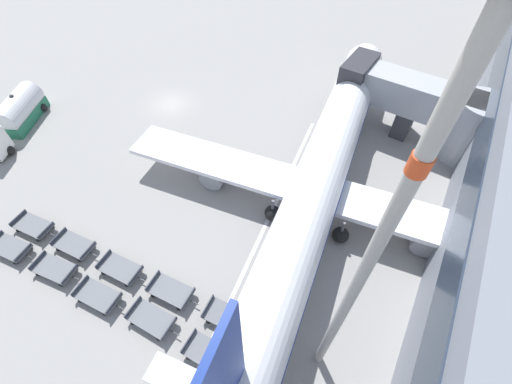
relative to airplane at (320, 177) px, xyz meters
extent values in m
plane|color=gray|center=(-20.15, 4.78, -3.12)|extent=(500.00, 500.00, 0.00)
cube|color=#232D3D|center=(9.80, 4.78, 3.37)|extent=(0.12, 97.84, 3.77)
cylinder|color=#A8AAB2|center=(9.85, 12.81, -0.10)|extent=(4.80, 4.80, 6.04)
cube|color=#A8AAB2|center=(3.96, 13.12, 1.35)|extent=(11.96, 3.81, 3.15)
cube|color=#2D2D33|center=(-1.94, 13.43, 1.35)|extent=(2.65, 4.92, 3.78)
cube|color=#38383D|center=(3.96, 13.12, -1.67)|extent=(1.75, 2.96, 2.89)
cylinder|color=white|center=(-0.09, 0.60, 0.18)|extent=(9.22, 37.22, 3.96)
sphere|color=white|center=(-2.73, 18.93, 0.18)|extent=(3.77, 3.77, 3.77)
cube|color=navy|center=(2.45, -16.99, 6.28)|extent=(0.70, 2.98, 8.23)
cube|color=white|center=(0.13, -0.87, -0.71)|extent=(33.78, 8.44, 0.44)
cylinder|color=gray|center=(9.01, 0.82, -1.95)|extent=(2.65, 4.08, 2.12)
cylinder|color=gray|center=(-8.88, -1.76, -1.95)|extent=(2.65, 4.08, 2.12)
cube|color=navy|center=(-0.09, 0.60, -0.51)|extent=(8.77, 33.57, 0.71)
cylinder|color=#56565B|center=(-1.73, 11.96, -1.63)|extent=(0.24, 0.24, 1.64)
sphere|color=black|center=(-1.73, 11.96, -2.45)|extent=(1.33, 1.33, 1.33)
cylinder|color=#56565B|center=(3.30, -2.65, -1.63)|extent=(0.24, 0.24, 1.64)
sphere|color=black|center=(3.30, -2.65, -2.45)|extent=(1.33, 1.33, 1.33)
cylinder|color=#56565B|center=(-2.41, -3.48, -1.63)|extent=(0.24, 0.24, 1.64)
sphere|color=black|center=(-2.41, -3.48, -2.45)|extent=(1.33, 1.33, 1.33)
cube|color=#236B4C|center=(-31.79, -5.51, -2.53)|extent=(4.83, 6.54, 1.18)
cylinder|color=silver|center=(-31.79, -5.51, -1.33)|extent=(4.89, 6.37, 2.57)
sphere|color=#333338|center=(-31.79, -5.51, -0.04)|extent=(0.44, 0.44, 0.44)
sphere|color=black|center=(-28.51, -9.63, -2.67)|extent=(0.90, 0.90, 0.90)
sphere|color=black|center=(-33.59, -4.38, -2.67)|extent=(0.90, 0.90, 0.90)
sphere|color=black|center=(-31.59, -3.39, -2.67)|extent=(0.90, 0.90, 0.90)
cube|color=slate|center=(-18.53, -16.57, -2.57)|extent=(3.33, 2.06, 0.10)
cube|color=#2D333D|center=(-17.01, -16.37, -2.36)|extent=(0.30, 1.66, 0.32)
cube|color=#333338|center=(-16.62, -16.32, -2.69)|extent=(0.70, 0.15, 0.06)
sphere|color=black|center=(-17.34, -17.13, -2.94)|extent=(0.36, 0.36, 0.36)
sphere|color=black|center=(-17.53, -15.73, -2.94)|extent=(0.36, 0.36, 0.36)
sphere|color=black|center=(-19.71, -16.02, -2.94)|extent=(0.36, 0.36, 0.36)
cube|color=slate|center=(-14.02, -16.04, -2.57)|extent=(3.35, 2.10, 0.10)
cube|color=#2D333D|center=(-12.51, -15.82, -2.36)|extent=(0.32, 1.66, 0.32)
cube|color=#2D333D|center=(-15.54, -16.26, -2.36)|extent=(0.32, 1.66, 0.32)
cube|color=#333338|center=(-12.12, -15.76, -2.69)|extent=(0.70, 0.16, 0.06)
sphere|color=black|center=(-12.83, -16.58, -2.94)|extent=(0.36, 0.36, 0.36)
sphere|color=black|center=(-13.03, -15.18, -2.94)|extent=(0.36, 0.36, 0.36)
sphere|color=black|center=(-15.01, -16.90, -2.94)|extent=(0.36, 0.36, 0.36)
sphere|color=black|center=(-15.21, -15.50, -2.94)|extent=(0.36, 0.36, 0.36)
cube|color=slate|center=(-9.67, -15.92, -2.57)|extent=(3.28, 1.95, 0.10)
cube|color=#2D333D|center=(-8.14, -15.78, -2.36)|extent=(0.23, 1.67, 0.32)
cube|color=#2D333D|center=(-11.19, -16.06, -2.36)|extent=(0.23, 1.67, 0.32)
cube|color=#333338|center=(-7.75, -15.74, -2.69)|extent=(0.70, 0.12, 0.06)
sphere|color=black|center=(-8.51, -16.52, -2.94)|extent=(0.36, 0.36, 0.36)
sphere|color=black|center=(-8.63, -15.11, -2.94)|extent=(0.36, 0.36, 0.36)
sphere|color=black|center=(-10.70, -16.72, -2.94)|extent=(0.36, 0.36, 0.36)
sphere|color=black|center=(-10.82, -15.31, -2.94)|extent=(0.36, 0.36, 0.36)
cube|color=slate|center=(-5.30, -15.26, -2.57)|extent=(3.21, 1.80, 0.10)
cube|color=#2D333D|center=(-3.77, -15.20, -2.36)|extent=(0.15, 1.67, 0.32)
cube|color=#2D333D|center=(-6.83, -15.33, -2.36)|extent=(0.15, 1.67, 0.32)
cube|color=#333338|center=(-3.38, -15.18, -2.69)|extent=(0.70, 0.09, 0.06)
sphere|color=black|center=(-4.17, -15.92, -2.94)|extent=(0.36, 0.36, 0.36)
sphere|color=black|center=(-4.23, -14.51, -2.94)|extent=(0.36, 0.36, 0.36)
sphere|color=black|center=(-6.37, -16.01, -2.94)|extent=(0.36, 0.36, 0.36)
sphere|color=black|center=(-6.43, -14.60, -2.94)|extent=(0.36, 0.36, 0.36)
cube|color=slate|center=(-0.68, -15.12, -2.57)|extent=(3.19, 1.76, 0.10)
cube|color=#2D333D|center=(0.85, -15.07, -2.36)|extent=(0.13, 1.67, 0.32)
cube|color=#2D333D|center=(-2.21, -15.16, -2.36)|extent=(0.13, 1.67, 0.32)
cube|color=#333338|center=(1.24, -15.06, -2.69)|extent=(0.70, 0.08, 0.06)
sphere|color=black|center=(0.44, -15.79, -2.94)|extent=(0.36, 0.36, 0.36)
sphere|color=black|center=(0.40, -14.38, -2.94)|extent=(0.36, 0.36, 0.36)
sphere|color=black|center=(-1.76, -15.86, -2.94)|extent=(0.36, 0.36, 0.36)
sphere|color=black|center=(-1.80, -14.44, -2.94)|extent=(0.36, 0.36, 0.36)
cube|color=slate|center=(-18.74, -14.33, -2.57)|extent=(3.31, 2.00, 0.10)
cube|color=#2D333D|center=(-17.22, -14.16, -2.36)|extent=(0.26, 1.66, 0.32)
cube|color=#2D333D|center=(-20.26, -14.50, -2.36)|extent=(0.26, 1.66, 0.32)
cube|color=#333338|center=(-16.83, -14.12, -2.69)|extent=(0.70, 0.14, 0.06)
sphere|color=black|center=(-17.57, -14.91, -2.94)|extent=(0.36, 0.36, 0.36)
sphere|color=black|center=(-17.73, -13.50, -2.94)|extent=(0.36, 0.36, 0.36)
sphere|color=black|center=(-19.76, -15.15, -2.94)|extent=(0.36, 0.36, 0.36)
sphere|color=black|center=(-19.91, -13.75, -2.94)|extent=(0.36, 0.36, 0.36)
cube|color=slate|center=(-14.41, -13.89, -2.57)|extent=(3.28, 1.94, 0.10)
cube|color=#2D333D|center=(-12.89, -13.76, -2.36)|extent=(0.23, 1.67, 0.32)
cube|color=#2D333D|center=(-15.94, -14.03, -2.36)|extent=(0.23, 1.67, 0.32)
cube|color=#333338|center=(-12.50, -13.72, -2.69)|extent=(0.70, 0.12, 0.06)
sphere|color=black|center=(-13.25, -14.50, -2.94)|extent=(0.36, 0.36, 0.36)
sphere|color=black|center=(-13.38, -13.09, -2.94)|extent=(0.36, 0.36, 0.36)
sphere|color=black|center=(-15.44, -14.70, -2.94)|extent=(0.36, 0.36, 0.36)
sphere|color=black|center=(-15.57, -13.29, -2.94)|extent=(0.36, 0.36, 0.36)
cube|color=slate|center=(-9.82, -13.57, -2.57)|extent=(3.26, 1.91, 0.10)
cube|color=#2D333D|center=(-8.30, -13.45, -2.36)|extent=(0.21, 1.67, 0.32)
cube|color=#2D333D|center=(-11.35, -13.69, -2.36)|extent=(0.21, 1.67, 0.32)
cube|color=#333338|center=(-7.91, -13.42, -2.69)|extent=(0.70, 0.11, 0.06)
sphere|color=black|center=(-8.67, -14.19, -2.94)|extent=(0.36, 0.36, 0.36)
sphere|color=black|center=(-8.78, -12.78, -2.94)|extent=(0.36, 0.36, 0.36)
sphere|color=black|center=(-10.86, -14.37, -2.94)|extent=(0.36, 0.36, 0.36)
sphere|color=black|center=(-10.97, -12.95, -2.94)|extent=(0.36, 0.36, 0.36)
cube|color=slate|center=(-5.44, -13.04, -2.57)|extent=(3.27, 1.92, 0.10)
cube|color=#2D333D|center=(-3.92, -12.92, -2.36)|extent=(0.21, 1.67, 0.32)
cube|color=#2D333D|center=(-6.97, -13.17, -2.36)|extent=(0.21, 1.67, 0.32)
cube|color=#333338|center=(-3.53, -12.89, -2.69)|extent=(0.70, 0.12, 0.06)
sphere|color=black|center=(-4.29, -13.66, -2.94)|extent=(0.36, 0.36, 0.36)
sphere|color=black|center=(-4.41, -12.25, -2.94)|extent=(0.36, 0.36, 0.36)
sphere|color=black|center=(-6.48, -13.84, -2.94)|extent=(0.36, 0.36, 0.36)
sphere|color=black|center=(-6.60, -12.43, -2.94)|extent=(0.36, 0.36, 0.36)
cube|color=slate|center=(-0.95, -12.57, -2.57)|extent=(3.27, 1.93, 0.10)
cube|color=#2D333D|center=(0.58, -12.43, -2.36)|extent=(0.22, 1.67, 0.32)
cube|color=#2D333D|center=(-2.47, -12.70, -2.36)|extent=(0.22, 1.67, 0.32)
cube|color=#333338|center=(0.96, -12.40, -2.69)|extent=(0.70, 0.12, 0.06)
sphere|color=black|center=(0.21, -13.18, -2.94)|extent=(0.36, 0.36, 0.36)
sphere|color=black|center=(0.09, -11.76, -2.94)|extent=(0.36, 0.36, 0.36)
sphere|color=black|center=(-1.98, -13.37, -2.94)|extent=(0.36, 0.36, 0.36)
sphere|color=black|center=(-2.11, -11.95, -2.94)|extent=(0.36, 0.36, 0.36)
cylinder|color=#ADA89E|center=(5.43, -11.71, 7.67)|extent=(0.50, 0.50, 21.58)
cylinder|color=#D8471E|center=(5.43, -11.71, 14.58)|extent=(0.58, 0.58, 0.60)
cube|color=white|center=(-1.91, -8.66, -3.11)|extent=(5.61, 36.85, 0.01)
camera|label=1|loc=(4.92, -18.80, 20.55)|focal=24.00mm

